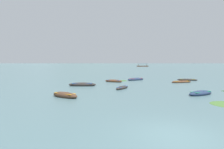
{
  "coord_description": "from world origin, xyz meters",
  "views": [
    {
      "loc": [
        -2.49,
        -8.43,
        3.24
      ],
      "look_at": [
        -3.76,
        26.56,
        1.05
      ],
      "focal_mm": 30.35,
      "sensor_mm": 36.0,
      "label": 1
    }
  ],
  "objects_px": {
    "rowboat_1": "(82,85)",
    "rowboat_7": "(187,80)",
    "ferry_0": "(143,66)",
    "rowboat_6": "(65,95)",
    "rowboat_4": "(122,88)",
    "rowboat_3": "(201,93)",
    "rowboat_0": "(114,81)",
    "rowboat_2": "(181,82)",
    "rowboat_5": "(136,79)"
  },
  "relations": [
    {
      "from": "rowboat_1",
      "to": "rowboat_7",
      "type": "bearing_deg",
      "value": 26.54
    },
    {
      "from": "ferry_0",
      "to": "rowboat_6",
      "type": "bearing_deg",
      "value": -99.97
    },
    {
      "from": "rowboat_1",
      "to": "rowboat_4",
      "type": "bearing_deg",
      "value": -25.41
    },
    {
      "from": "rowboat_6",
      "to": "rowboat_3",
      "type": "bearing_deg",
      "value": 7.5
    },
    {
      "from": "rowboat_4",
      "to": "rowboat_7",
      "type": "xyz_separation_m",
      "value": [
        12.1,
        11.43,
        -0.01
      ]
    },
    {
      "from": "rowboat_0",
      "to": "rowboat_4",
      "type": "height_order",
      "value": "rowboat_0"
    },
    {
      "from": "rowboat_1",
      "to": "rowboat_3",
      "type": "bearing_deg",
      "value": -27.13
    },
    {
      "from": "rowboat_2",
      "to": "ferry_0",
      "type": "bearing_deg",
      "value": 85.73
    },
    {
      "from": "rowboat_3",
      "to": "rowboat_4",
      "type": "xyz_separation_m",
      "value": [
        -7.83,
        4.22,
        -0.03
      ]
    },
    {
      "from": "rowboat_5",
      "to": "ferry_0",
      "type": "distance_m",
      "value": 124.15
    },
    {
      "from": "rowboat_1",
      "to": "ferry_0",
      "type": "distance_m",
      "value": 134.28
    },
    {
      "from": "rowboat_1",
      "to": "ferry_0",
      "type": "xyz_separation_m",
      "value": [
        24.75,
        131.98,
        0.26
      ]
    },
    {
      "from": "rowboat_7",
      "to": "ferry_0",
      "type": "bearing_deg",
      "value": 86.69
    },
    {
      "from": "rowboat_1",
      "to": "rowboat_6",
      "type": "xyz_separation_m",
      "value": [
        0.03,
        -8.6,
        -0.0
      ]
    },
    {
      "from": "rowboat_2",
      "to": "rowboat_6",
      "type": "distance_m",
      "value": 20.34
    },
    {
      "from": "rowboat_2",
      "to": "rowboat_0",
      "type": "bearing_deg",
      "value": 176.72
    },
    {
      "from": "rowboat_0",
      "to": "rowboat_1",
      "type": "bearing_deg",
      "value": -127.45
    },
    {
      "from": "rowboat_0",
      "to": "rowboat_3",
      "type": "xyz_separation_m",
      "value": [
        9.13,
        -12.36,
        0.0
      ]
    },
    {
      "from": "rowboat_2",
      "to": "rowboat_7",
      "type": "bearing_deg",
      "value": 58.94
    },
    {
      "from": "rowboat_1",
      "to": "rowboat_4",
      "type": "xyz_separation_m",
      "value": [
        5.53,
        -2.63,
        -0.05
      ]
    },
    {
      "from": "rowboat_6",
      "to": "ferry_0",
      "type": "height_order",
      "value": "ferry_0"
    },
    {
      "from": "rowboat_0",
      "to": "rowboat_3",
      "type": "bearing_deg",
      "value": -53.56
    },
    {
      "from": "rowboat_0",
      "to": "ferry_0",
      "type": "height_order",
      "value": "ferry_0"
    },
    {
      "from": "rowboat_1",
      "to": "rowboat_3",
      "type": "height_order",
      "value": "rowboat_1"
    },
    {
      "from": "rowboat_4",
      "to": "ferry_0",
      "type": "distance_m",
      "value": 135.97
    },
    {
      "from": "rowboat_2",
      "to": "rowboat_6",
      "type": "height_order",
      "value": "rowboat_6"
    },
    {
      "from": "rowboat_7",
      "to": "ferry_0",
      "type": "relative_size",
      "value": 0.39
    },
    {
      "from": "rowboat_0",
      "to": "rowboat_7",
      "type": "distance_m",
      "value": 13.79
    },
    {
      "from": "rowboat_7",
      "to": "rowboat_4",
      "type": "bearing_deg",
      "value": -136.63
    },
    {
      "from": "rowboat_5",
      "to": "rowboat_0",
      "type": "bearing_deg",
      "value": -139.58
    },
    {
      "from": "rowboat_0",
      "to": "rowboat_6",
      "type": "height_order",
      "value": "rowboat_6"
    },
    {
      "from": "rowboat_2",
      "to": "ferry_0",
      "type": "height_order",
      "value": "ferry_0"
    },
    {
      "from": "rowboat_0",
      "to": "ferry_0",
      "type": "relative_size",
      "value": 0.35
    },
    {
      "from": "rowboat_2",
      "to": "rowboat_6",
      "type": "relative_size",
      "value": 1.14
    },
    {
      "from": "rowboat_3",
      "to": "rowboat_7",
      "type": "bearing_deg",
      "value": 74.73
    },
    {
      "from": "rowboat_6",
      "to": "rowboat_7",
      "type": "height_order",
      "value": "rowboat_6"
    },
    {
      "from": "rowboat_7",
      "to": "rowboat_5",
      "type": "bearing_deg",
      "value": 179.18
    },
    {
      "from": "rowboat_3",
      "to": "ferry_0",
      "type": "height_order",
      "value": "ferry_0"
    },
    {
      "from": "rowboat_1",
      "to": "rowboat_3",
      "type": "xyz_separation_m",
      "value": [
        13.35,
        -6.84,
        -0.02
      ]
    },
    {
      "from": "rowboat_0",
      "to": "rowboat_1",
      "type": "distance_m",
      "value": 6.95
    },
    {
      "from": "rowboat_1",
      "to": "rowboat_0",
      "type": "bearing_deg",
      "value": 52.55
    },
    {
      "from": "rowboat_2",
      "to": "rowboat_4",
      "type": "bearing_deg",
      "value": -142.35
    },
    {
      "from": "rowboat_0",
      "to": "rowboat_6",
      "type": "distance_m",
      "value": 14.73
    },
    {
      "from": "rowboat_3",
      "to": "rowboat_6",
      "type": "height_order",
      "value": "rowboat_6"
    },
    {
      "from": "rowboat_7",
      "to": "rowboat_6",
      "type": "bearing_deg",
      "value": -135.32
    },
    {
      "from": "rowboat_5",
      "to": "rowboat_6",
      "type": "bearing_deg",
      "value": -115.09
    },
    {
      "from": "rowboat_3",
      "to": "rowboat_5",
      "type": "bearing_deg",
      "value": 107.96
    },
    {
      "from": "rowboat_6",
      "to": "ferry_0",
      "type": "distance_m",
      "value": 142.73
    },
    {
      "from": "rowboat_4",
      "to": "rowboat_6",
      "type": "relative_size",
      "value": 0.97
    },
    {
      "from": "rowboat_3",
      "to": "rowboat_2",
      "type": "bearing_deg",
      "value": 80.74
    }
  ]
}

